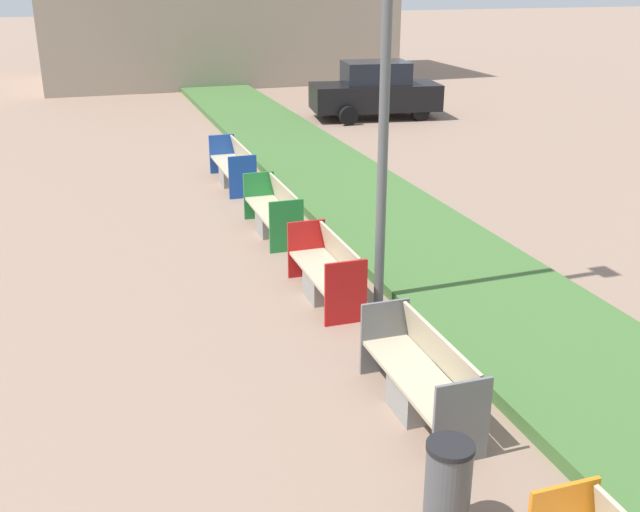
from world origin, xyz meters
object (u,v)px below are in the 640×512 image
object	(u,v)px
bench_red_frame	(327,276)
parked_car_distant	(375,91)
bench_green_frame	(274,215)
litter_bin	(448,487)
bench_blue_frame	(234,169)
street_lamp_post	(387,21)
bench_grey_frame	(421,383)

from	to	relation	value
bench_red_frame	parked_car_distant	distance (m)	14.86
bench_green_frame	litter_bin	size ratio (longest dim) A/B	2.31
bench_blue_frame	street_lamp_post	distance (m)	8.20
bench_grey_frame	litter_bin	size ratio (longest dim) A/B	2.26
bench_grey_frame	street_lamp_post	size ratio (longest dim) A/B	0.27
bench_green_frame	litter_bin	xyz separation A→B (m)	(-0.61, -8.22, 0.08)
bench_blue_frame	parked_car_distant	xyz separation A→B (m)	(6.22, 6.72, 0.54)
bench_grey_frame	bench_blue_frame	bearing A→B (deg)	89.98
bench_green_frame	parked_car_distant	bearing A→B (deg)	59.00
bench_red_frame	street_lamp_post	size ratio (longest dim) A/B	0.26
bench_red_frame	litter_bin	distance (m)	5.13
litter_bin	street_lamp_post	size ratio (longest dim) A/B	0.12
bench_grey_frame	bench_green_frame	distance (m)	6.42
bench_grey_frame	litter_bin	xyz separation A→B (m)	(-0.61, -1.80, 0.08)
bench_grey_frame	bench_red_frame	xyz separation A→B (m)	(-0.00, 3.30, -0.00)
bench_green_frame	litter_bin	distance (m)	8.24
bench_blue_frame	litter_bin	size ratio (longest dim) A/B	2.63
street_lamp_post	parked_car_distant	xyz separation A→B (m)	(5.61, 14.03, -3.14)
street_lamp_post	parked_car_distant	world-z (taller)	street_lamp_post
bench_grey_frame	bench_red_frame	world-z (taller)	same
litter_bin	bench_green_frame	bearing A→B (deg)	85.78
street_lamp_post	bench_grey_frame	bearing A→B (deg)	-102.61
street_lamp_post	parked_car_distant	distance (m)	15.43
bench_green_frame	bench_blue_frame	world-z (taller)	same
bench_blue_frame	bench_grey_frame	bearing A→B (deg)	-90.02
bench_grey_frame	bench_green_frame	xyz separation A→B (m)	(0.00, 6.42, 0.00)
street_lamp_post	bench_blue_frame	bearing A→B (deg)	94.76
bench_red_frame	street_lamp_post	distance (m)	3.78
bench_green_frame	parked_car_distant	size ratio (longest dim) A/B	0.47
bench_red_frame	bench_blue_frame	distance (m)	6.76
parked_car_distant	bench_blue_frame	bearing A→B (deg)	-124.87
bench_grey_frame	bench_blue_frame	distance (m)	10.05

